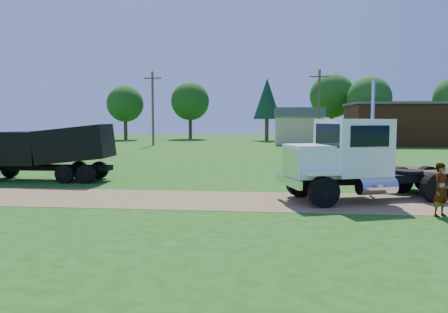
# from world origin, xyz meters

# --- Properties ---
(ground) EXTENTS (140.00, 140.00, 0.00)m
(ground) POSITION_xyz_m (0.00, 0.00, 0.00)
(ground) COLOR #1D4910
(ground) RESTS_ON ground
(dirt_track) EXTENTS (120.00, 4.20, 0.01)m
(dirt_track) POSITION_xyz_m (0.00, 0.00, 0.01)
(dirt_track) COLOR brown
(dirt_track) RESTS_ON ground
(white_semi_tractor) EXTENTS (8.26, 4.93, 4.90)m
(white_semi_tractor) POSITION_xyz_m (3.69, 0.61, 1.67)
(white_semi_tractor) COLOR black
(white_semi_tractor) RESTS_ON ground
(black_dump_truck) EXTENTS (7.04, 2.29, 3.04)m
(black_dump_truck) POSITION_xyz_m (-11.31, 4.72, 1.67)
(black_dump_truck) COLOR black
(black_dump_truck) RESTS_ON ground
(orange_pickup) EXTENTS (5.94, 3.93, 1.52)m
(orange_pickup) POSITION_xyz_m (4.65, 8.27, 0.76)
(orange_pickup) COLOR #EA3C0B
(orange_pickup) RESTS_ON ground
(flatbed_trailer) EXTENTS (7.47, 4.99, 1.85)m
(flatbed_trailer) POSITION_xyz_m (7.87, 2.74, 0.79)
(flatbed_trailer) COLOR #382111
(flatbed_trailer) RESTS_ON ground
(spectator_a) EXTENTS (0.80, 0.74, 1.83)m
(spectator_a) POSITION_xyz_m (6.08, -2.12, 0.92)
(spectator_a) COLOR #999999
(spectator_a) RESTS_ON ground
(spectator_b) EXTENTS (0.89, 0.73, 1.67)m
(spectator_b) POSITION_xyz_m (3.38, 8.57, 0.83)
(spectator_b) COLOR #999999
(spectator_b) RESTS_ON ground
(brick_building) EXTENTS (15.40, 10.40, 5.30)m
(brick_building) POSITION_xyz_m (18.00, 40.00, 2.66)
(brick_building) COLOR brown
(brick_building) RESTS_ON ground
(tan_shed) EXTENTS (6.20, 5.40, 4.70)m
(tan_shed) POSITION_xyz_m (4.00, 40.00, 2.42)
(tan_shed) COLOR #C9B97D
(tan_shed) RESTS_ON ground
(utility_poles) EXTENTS (42.20, 0.28, 9.00)m
(utility_poles) POSITION_xyz_m (6.00, 35.00, 4.71)
(utility_poles) COLOR #483D28
(utility_poles) RESTS_ON ground
(tree_row) EXTENTS (54.77, 12.05, 10.37)m
(tree_row) POSITION_xyz_m (4.66, 50.22, 6.25)
(tree_row) COLOR #392717
(tree_row) RESTS_ON ground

